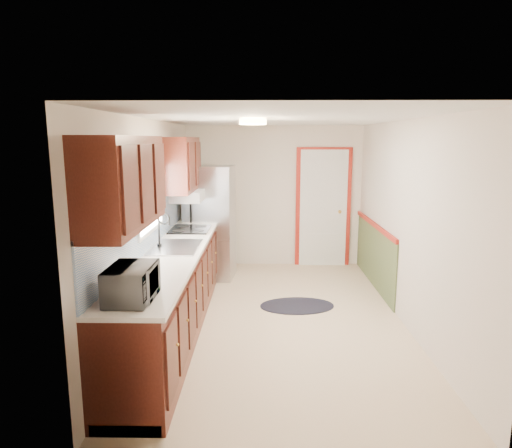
{
  "coord_description": "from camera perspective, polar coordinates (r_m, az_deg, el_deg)",
  "views": [
    {
      "loc": [
        -0.19,
        -5.31,
        2.17
      ],
      "look_at": [
        -0.27,
        0.17,
        1.15
      ],
      "focal_mm": 32.0,
      "sensor_mm": 36.0,
      "label": 1
    }
  ],
  "objects": [
    {
      "name": "kitchen_run",
      "position": [
        5.3,
        -10.59,
        -4.51
      ],
      "size": [
        0.63,
        4.0,
        2.2
      ],
      "color": "#3D140D",
      "rests_on": "ground"
    },
    {
      "name": "cooktop",
      "position": [
        6.34,
        -8.24,
        -0.65
      ],
      "size": [
        0.53,
        0.63,
        0.02
      ],
      "primitive_type": "cube",
      "color": "black",
      "rests_on": "kitchen_run"
    },
    {
      "name": "ceiling_fixture",
      "position": [
        5.11,
        -0.4,
        12.67
      ],
      "size": [
        0.3,
        0.3,
        0.06
      ],
      "primitive_type": "cylinder",
      "color": "#FFD88C",
      "rests_on": "room_shell"
    },
    {
      "name": "refrigerator",
      "position": [
        7.24,
        -5.76,
        0.25
      ],
      "size": [
        0.79,
        0.77,
        1.77
      ],
      "rotation": [
        0.0,
        0.0,
        -0.08
      ],
      "color": "#B7B7BC",
      "rests_on": "ground"
    },
    {
      "name": "microwave",
      "position": [
        3.66,
        -15.31,
        -6.73
      ],
      "size": [
        0.28,
        0.5,
        0.33
      ],
      "primitive_type": "imported",
      "rotation": [
        0.0,
        0.0,
        1.56
      ],
      "color": "white",
      "rests_on": "kitchen_run"
    },
    {
      "name": "back_wall_trim",
      "position": [
        7.72,
        9.66,
        0.84
      ],
      "size": [
        1.12,
        2.3,
        2.08
      ],
      "color": "maroon",
      "rests_on": "ground"
    },
    {
      "name": "room_shell",
      "position": [
        5.4,
        2.85,
        0.17
      ],
      "size": [
        3.2,
        5.2,
        2.52
      ],
      "color": "beige",
      "rests_on": "ground"
    },
    {
      "name": "rug",
      "position": [
        6.14,
        5.15,
        -10.14
      ],
      "size": [
        1.03,
        0.71,
        0.01
      ],
      "primitive_type": "ellipsoid",
      "rotation": [
        0.0,
        0.0,
        0.08
      ],
      "color": "black",
      "rests_on": "ground"
    }
  ]
}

